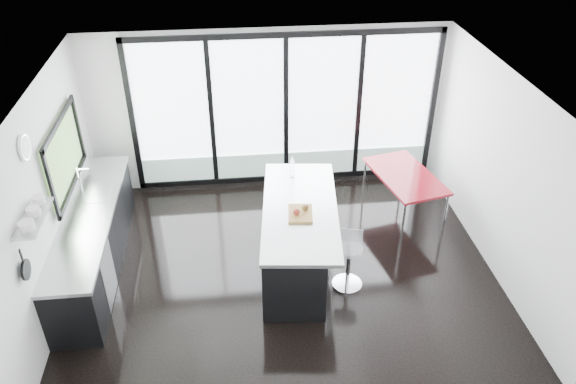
{
  "coord_description": "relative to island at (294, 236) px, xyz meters",
  "views": [
    {
      "loc": [
        -0.61,
        -6.2,
        5.36
      ],
      "look_at": [
        0.1,
        0.3,
        1.15
      ],
      "focal_mm": 35.0,
      "sensor_mm": 36.0,
      "label": 1
    }
  ],
  "objects": [
    {
      "name": "wall_back",
      "position": [
        0.1,
        2.33,
        0.77
      ],
      "size": [
        6.0,
        0.09,
        2.8
      ],
      "color": "silver",
      "rests_on": "ground"
    },
    {
      "name": "red_table",
      "position": [
        1.9,
        1.04,
        -0.12
      ],
      "size": [
        1.13,
        1.6,
        0.78
      ],
      "primitive_type": "cube",
      "rotation": [
        0.0,
        0.0,
        0.22
      ],
      "color": "maroon",
      "rests_on": "floor"
    },
    {
      "name": "floor",
      "position": [
        -0.17,
        -0.14,
        -0.51
      ],
      "size": [
        6.0,
        5.0,
        0.0
      ],
      "primitive_type": "cube",
      "color": "black",
      "rests_on": "ground"
    },
    {
      "name": "wall_front",
      "position": [
        -0.17,
        -2.64,
        0.89
      ],
      "size": [
        6.0,
        0.0,
        2.8
      ],
      "primitive_type": "cube",
      "color": "silver",
      "rests_on": "ground"
    },
    {
      "name": "wall_left",
      "position": [
        -3.14,
        0.14,
        1.06
      ],
      "size": [
        0.26,
        5.0,
        2.8
      ],
      "color": "silver",
      "rests_on": "ground"
    },
    {
      "name": "ceiling",
      "position": [
        -0.17,
        -0.14,
        2.29
      ],
      "size": [
        6.0,
        5.0,
        0.0
      ],
      "primitive_type": "cube",
      "color": "white",
      "rests_on": "wall_back"
    },
    {
      "name": "bar_stool_far",
      "position": [
        0.49,
        0.53,
        -0.13
      ],
      "size": [
        0.48,
        0.48,
        0.76
      ],
      "primitive_type": "cylinder",
      "rotation": [
        0.0,
        0.0,
        0.01
      ],
      "color": "silver",
      "rests_on": "floor"
    },
    {
      "name": "bar_stool_near",
      "position": [
        0.69,
        -0.54,
        -0.17
      ],
      "size": [
        0.52,
        0.52,
        0.67
      ],
      "primitive_type": "cylinder",
      "rotation": [
        0.0,
        0.0,
        -0.28
      ],
      "color": "silver",
      "rests_on": "floor"
    },
    {
      "name": "island",
      "position": [
        0.0,
        0.0,
        0.0
      ],
      "size": [
        1.29,
        2.53,
        1.29
      ],
      "color": "black",
      "rests_on": "floor"
    },
    {
      "name": "counter_cabinets",
      "position": [
        -2.84,
        0.26,
        -0.04
      ],
      "size": [
        0.69,
        3.24,
        1.36
      ],
      "color": "black",
      "rests_on": "floor"
    },
    {
      "name": "wall_right",
      "position": [
        2.83,
        -0.14,
        0.89
      ],
      "size": [
        0.0,
        5.0,
        2.8
      ],
      "primitive_type": "cube",
      "color": "silver",
      "rests_on": "ground"
    }
  ]
}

